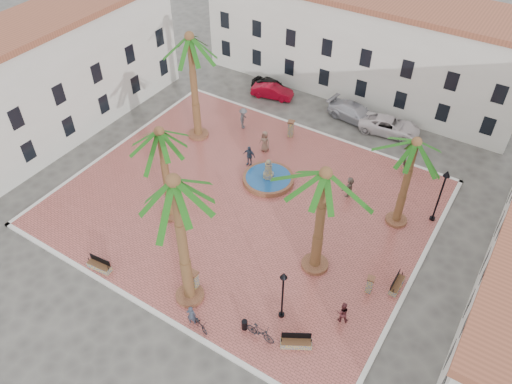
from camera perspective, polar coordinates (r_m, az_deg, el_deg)
ground at (r=37.33m, az=-1.30°, el=-1.28°), size 120.00×120.00×0.00m
plaza at (r=37.28m, az=-1.30°, el=-1.19°), size 26.00×22.00×0.15m
kerb_n at (r=44.78m, az=6.52°, el=6.98°), size 26.30×0.30×0.16m
kerb_s at (r=31.87m, az=-12.51°, el=-12.67°), size 26.30×0.30×0.16m
kerb_e at (r=34.08m, az=17.53°, el=-9.17°), size 0.30×22.30×0.16m
kerb_w at (r=44.22m, az=-15.57°, el=5.04°), size 0.30×22.30×0.16m
building_north at (r=49.71m, az=11.94°, el=16.37°), size 30.40×7.40×9.50m
building_west at (r=45.85m, az=-22.13°, el=12.22°), size 6.40×24.40×10.00m
fountain at (r=38.83m, az=1.42°, el=1.62°), size 4.02×4.02×2.08m
palm_nw at (r=39.95m, az=-7.51°, el=15.96°), size 5.67×5.67×9.48m
palm_sw at (r=32.57m, az=-10.84°, el=5.60°), size 5.11×5.11×7.68m
palm_s at (r=25.50m, az=-9.20°, el=-0.43°), size 5.74×5.74×9.84m
palm_e at (r=28.28m, az=7.81°, el=0.69°), size 5.74×5.74×8.27m
palm_ne at (r=33.22m, az=17.61°, el=4.34°), size 4.96×4.96×7.33m
bench_s at (r=34.19m, az=-17.46°, el=-8.08°), size 1.74×0.68×0.90m
bench_se at (r=29.49m, az=4.60°, el=-16.80°), size 1.82×1.37×0.94m
bench_e at (r=32.93m, az=15.79°, el=-10.16°), size 0.51×1.65×0.87m
bench_ne at (r=41.59m, az=16.76°, el=2.65°), size 1.14×1.68×0.86m
lamppost_s at (r=28.55m, az=3.11°, el=-10.84°), size 0.43×0.43×3.99m
lamppost_e at (r=36.10m, az=20.55°, el=0.49°), size 0.49×0.49×4.50m
bollard_se at (r=31.47m, az=-7.08°, el=-9.99°), size 0.56×0.56×1.53m
bollard_n at (r=43.35m, az=4.00°, el=7.26°), size 0.66×0.66×1.54m
bollard_e at (r=31.97m, az=12.88°, el=-10.25°), size 0.54×0.54×1.31m
litter_bin at (r=29.94m, az=-1.31°, el=-14.93°), size 0.36×0.36×0.70m
cyclist_a at (r=30.01m, az=-7.40°, el=-13.78°), size 0.67×0.57×1.56m
bicycle_a at (r=30.10m, az=-6.44°, el=-14.70°), size 1.62×1.04×0.80m
cyclist_b at (r=30.31m, az=9.87°, el=-13.37°), size 0.94×0.85×1.57m
bicycle_b at (r=29.41m, az=0.49°, el=-15.74°), size 1.87×0.56×1.12m
pedestrian_fountain_a at (r=41.49m, az=1.02°, el=5.82°), size 0.94×0.63×1.89m
pedestrian_fountain_b at (r=40.03m, az=-0.79°, el=4.19°), size 1.08×0.52×1.79m
pedestrian_north at (r=44.23m, az=-1.45°, el=8.42°), size 1.08×1.43×1.95m
pedestrian_east at (r=37.84m, az=10.63°, el=0.61°), size 0.68×1.61×1.69m
car_black at (r=49.66m, az=1.85°, el=11.94°), size 4.41×2.11×1.45m
car_red at (r=49.05m, az=1.88°, el=11.44°), size 4.23×2.27×1.32m
car_silver at (r=46.48m, az=11.26°, el=8.85°), size 5.44×2.81×1.51m
car_white at (r=45.50m, az=15.03°, el=7.33°), size 5.58×3.21×1.46m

